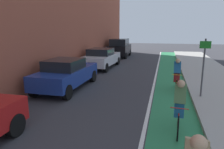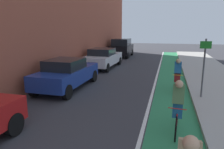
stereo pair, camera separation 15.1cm
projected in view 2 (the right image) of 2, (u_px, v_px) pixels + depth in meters
name	position (u px, v px, depth m)	size (l,w,h in m)	color
ground_plane	(118.00, 87.00, 11.00)	(70.98, 70.98, 0.00)	#38383D
bike_lane_paint	(171.00, 81.00, 12.19)	(1.60, 32.27, 0.00)	#2D8451
lane_divider_stripe	(156.00, 80.00, 12.42)	(0.12, 32.27, 0.00)	white
sidewalk_right	(218.00, 83.00, 11.55)	(3.33, 32.27, 0.14)	#A8A59E
parked_sedan_blue	(67.00, 73.00, 10.61)	(1.86, 4.38, 1.53)	navy
parked_sedan_white	(103.00, 58.00, 16.35)	(2.08, 4.57, 1.53)	silver
parked_suv_black	(122.00, 48.00, 22.77)	(2.06, 4.37, 1.98)	black
cyclist_mid	(178.00, 106.00, 6.04)	(0.48, 1.74, 1.62)	black
cyclist_trailing	(177.00, 74.00, 10.13)	(0.48, 1.74, 1.63)	black
street_sign_post	(204.00, 63.00, 8.67)	(0.44, 0.07, 2.47)	#4C4C51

